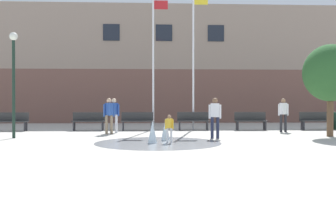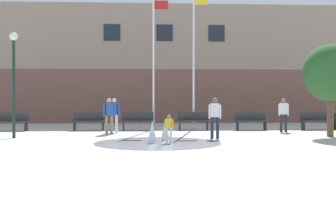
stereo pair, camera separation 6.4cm
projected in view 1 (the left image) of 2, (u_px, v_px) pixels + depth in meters
ground_plane at (197, 169)px, 8.45m from camera, size 100.00×100.00×0.00m
library_building at (162, 67)px, 29.28m from camera, size 36.00×6.05×8.02m
splash_fountain at (159, 136)px, 14.01m from camera, size 4.44×4.44×0.82m
park_bench_far_left at (11, 121)px, 19.15m from camera, size 1.60×0.44×0.91m
park_bench_left_of_flagpoles at (89, 121)px, 19.52m from camera, size 1.60×0.44×0.91m
park_bench_under_left_flagpole at (137, 121)px, 19.61m from camera, size 1.60×0.44×0.91m
park_bench_center at (193, 121)px, 19.84m from camera, size 1.60×0.44×0.91m
park_bench_under_right_flagpole at (251, 121)px, 19.78m from camera, size 1.60×0.44×0.91m
park_bench_far_right at (316, 120)px, 19.96m from camera, size 1.60×0.44×0.91m
child_in_fountain at (169, 126)px, 13.74m from camera, size 0.31×0.24×0.99m
adult_in_red at (114, 113)px, 18.14m from camera, size 0.50×0.39×1.59m
adult_watching at (215, 115)px, 15.37m from camera, size 0.50×0.26×1.59m
teen_by_trashcan at (283, 112)px, 18.60m from camera, size 0.50×0.35×1.59m
adult_near_bench at (109, 113)px, 17.40m from camera, size 0.50×0.39×1.59m
flagpole_left at (154, 57)px, 20.12m from camera, size 0.80×0.10×7.03m
flagpole_right at (194, 54)px, 20.22m from camera, size 0.80×0.10×7.29m
lamp_post_left_lane at (14, 70)px, 15.47m from camera, size 0.32×0.32×4.18m
street_tree_near_building at (330, 73)px, 16.21m from camera, size 2.22×2.22×3.82m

